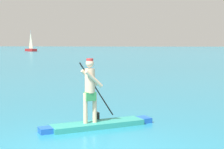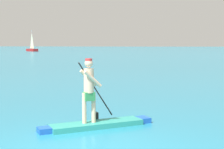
% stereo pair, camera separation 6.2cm
% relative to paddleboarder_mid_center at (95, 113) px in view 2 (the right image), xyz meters
% --- Properties ---
extents(paddleboarder_mid_center, '(2.81, 1.96, 1.80)m').
position_rel_paddleboarder_mid_center_xyz_m(paddleboarder_mid_center, '(0.00, 0.00, 0.00)').
color(paddleboarder_mid_center, teal).
rests_on(paddleboarder_mid_center, ground).
extents(sailboat_left_horizon, '(4.44, 4.60, 5.69)m').
position_rel_paddleboarder_mid_center_xyz_m(sailboat_left_horizon, '(-31.46, 81.00, 0.39)').
color(sailboat_left_horizon, '#A51E1E').
rests_on(sailboat_left_horizon, ground).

